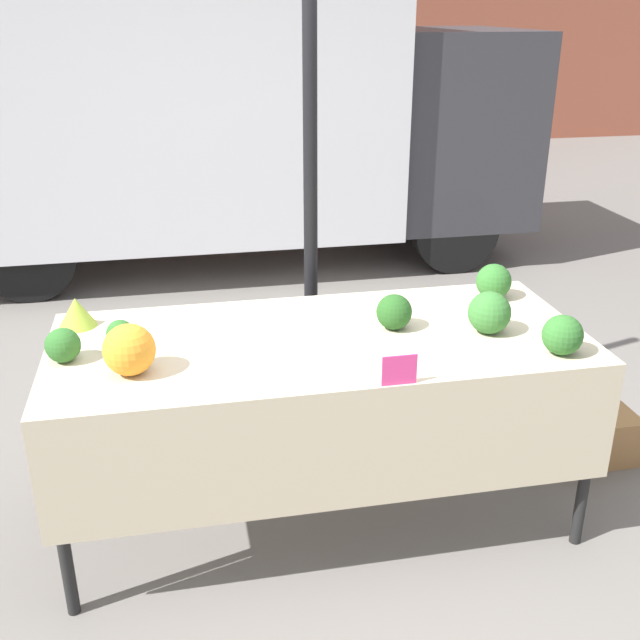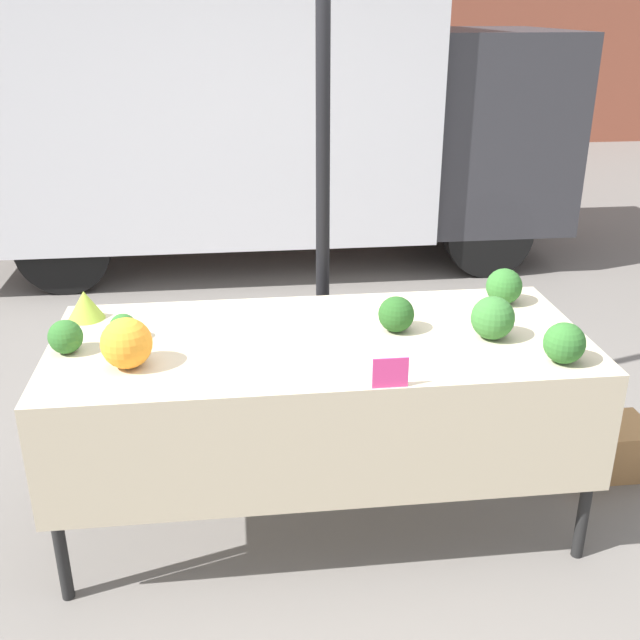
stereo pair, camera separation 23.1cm
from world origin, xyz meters
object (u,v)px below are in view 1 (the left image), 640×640
at_px(parked_truck, 211,103).
at_px(orange_cauliflower, 129,350).
at_px(price_sign, 399,370).
at_px(produce_crate, 583,436).

xyz_separation_m(parked_truck, orange_cauliflower, (-0.59, -4.11, -0.41)).
xyz_separation_m(orange_cauliflower, price_sign, (0.98, -0.29, -0.04)).
height_order(parked_truck, price_sign, parked_truck).
bearing_deg(produce_crate, orange_cauliflower, -170.39).
relative_size(price_sign, produce_crate, 0.26).
bearing_deg(price_sign, orange_cauliflower, 163.59).
height_order(orange_cauliflower, price_sign, orange_cauliflower).
xyz_separation_m(parked_truck, price_sign, (0.39, -4.40, -0.45)).
bearing_deg(parked_truck, orange_cauliflower, -98.14).
height_order(parked_truck, produce_crate, parked_truck).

